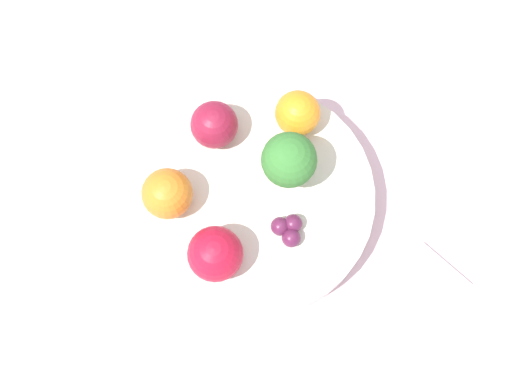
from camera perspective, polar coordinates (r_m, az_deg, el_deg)
name	(u,v)px	position (r m, az deg, el deg)	size (l,w,h in m)	color
ground_plane	(256,210)	(0.74, 0.00, -1.48)	(6.00, 6.00, 0.00)	gray
table_surface	(256,208)	(0.73, 0.00, -1.29)	(1.20, 1.20, 0.02)	silver
bowl	(256,200)	(0.70, 0.00, -0.67)	(0.23, 0.23, 0.04)	silver
broccoli	(289,160)	(0.65, 2.66, 2.54)	(0.05, 0.05, 0.07)	#8CB76B
apple_red	(215,254)	(0.65, -3.28, -4.97)	(0.05, 0.05, 0.05)	#B7142D
apple_green	(214,125)	(0.68, -3.36, 5.40)	(0.05, 0.05, 0.05)	maroon
orange_front	(298,113)	(0.69, 3.35, 6.32)	(0.04, 0.04, 0.04)	orange
orange_back	(167,194)	(0.66, -7.13, -0.13)	(0.05, 0.05, 0.05)	orange
grape_cluster	(288,229)	(0.67, 2.58, -3.00)	(0.03, 0.03, 0.02)	#5B1E42
spoon	(442,269)	(0.73, 14.64, -6.01)	(0.06, 0.05, 0.01)	silver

